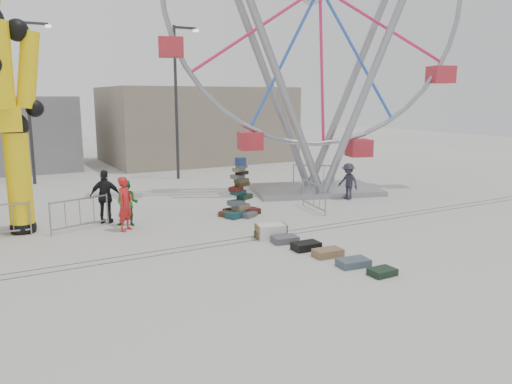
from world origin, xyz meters
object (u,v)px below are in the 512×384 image
pedestrian_red (125,204)px  pedestrian_green (127,203)px  lamp_post_left (29,95)px  barricade_dummy_c (80,214)px  suitcase_tower (240,199)px  ferris_wheel (319,15)px  barricade_wheel_front (314,196)px  barricade_wheel_back (314,175)px  pedestrian_grey (348,181)px  pedestrian_black (106,197)px  lamp_post_right (178,95)px  steamer_trunk (271,231)px

pedestrian_red → pedestrian_green: bearing=25.6°
lamp_post_left → barricade_dummy_c: size_ratio=4.00×
suitcase_tower → ferris_wheel: ferris_wheel is taller
barricade_dummy_c → pedestrian_red: (1.32, -0.79, 0.35)m
barricade_dummy_c → barricade_wheel_front: same height
lamp_post_left → barricade_wheel_front: size_ratio=4.00×
barricade_wheel_back → pedestrian_grey: 3.39m
lamp_post_left → pedestrian_black: (1.28, -9.98, -3.54)m
lamp_post_right → pedestrian_green: size_ratio=5.04×
barricade_wheel_back → barricade_dummy_c: bearing=-125.7°
ferris_wheel → barricade_wheel_front: ferris_wheel is taller
lamp_post_right → barricade_wheel_back: 8.39m
lamp_post_right → barricade_wheel_front: (1.82, -9.87, -3.93)m
suitcase_tower → lamp_post_right: bearing=65.2°
pedestrian_grey → pedestrian_red: bearing=-97.3°
steamer_trunk → barricade_wheel_back: 9.54m
barricade_wheel_back → pedestrian_grey: bearing=-59.7°
lamp_post_right → barricade_dummy_c: (-6.71, -8.51, -3.93)m
pedestrian_red → pedestrian_green: size_ratio=1.14×
pedestrian_green → pedestrian_black: bearing=159.9°
lamp_post_left → ferris_wheel: 14.59m
ferris_wheel → pedestrian_grey: 7.40m
lamp_post_left → barricade_wheel_back: size_ratio=4.00×
pedestrian_grey → suitcase_tower: bearing=-96.2°
barricade_wheel_back → pedestrian_green: bearing=-122.5°
lamp_post_left → ferris_wheel: (11.12, -8.81, 3.41)m
pedestrian_red → pedestrian_grey: bearing=-41.2°
steamer_trunk → barricade_wheel_back: bearing=60.6°
ferris_wheel → pedestrian_red: 12.06m
suitcase_tower → pedestrian_grey: size_ratio=1.38×
barricade_dummy_c → pedestrian_grey: size_ratio=1.27×
pedestrian_green → lamp_post_left: bearing=133.0°
ferris_wheel → barricade_wheel_back: size_ratio=8.01×
steamer_trunk → barricade_dummy_c: barricade_dummy_c is taller
ferris_wheel → pedestrian_grey: (0.24, -2.06, -7.10)m
ferris_wheel → barricade_dummy_c: 13.19m
ferris_wheel → barricade_wheel_back: 7.50m
lamp_post_right → pedestrian_red: 11.33m
barricade_dummy_c → pedestrian_green: (1.54, -0.22, 0.24)m
suitcase_tower → lamp_post_left: bearing=99.7°
lamp_post_left → barricade_wheel_back: bearing=-32.3°
barricade_wheel_front → pedestrian_green: bearing=91.1°
ferris_wheel → barricade_dummy_c: ferris_wheel is taller
lamp_post_left → lamp_post_right: bearing=-15.9°
pedestrian_red → lamp_post_right: bearing=16.2°
pedestrian_black → pedestrian_grey: bearing=-158.8°
barricade_wheel_front → pedestrian_black: pedestrian_black is taller
pedestrian_red → pedestrian_grey: 9.75m
suitcase_tower → pedestrian_green: (-4.08, 0.49, 0.18)m
lamp_post_right → ferris_wheel: bearing=-58.9°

